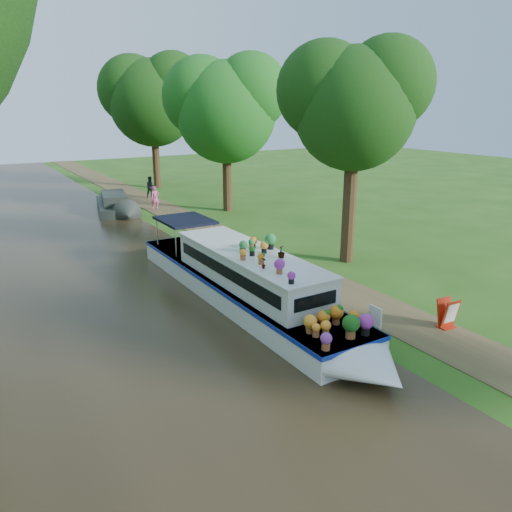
# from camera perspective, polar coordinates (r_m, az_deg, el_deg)

# --- Properties ---
(ground) EXTENTS (100.00, 100.00, 0.00)m
(ground) POSITION_cam_1_polar(r_m,az_deg,el_deg) (17.20, 7.31, -5.13)
(ground) COLOR #234C13
(ground) RESTS_ON ground
(canal_water) EXTENTS (10.00, 100.00, 0.02)m
(canal_water) POSITION_cam_1_polar(r_m,az_deg,el_deg) (14.52, -11.87, -9.68)
(canal_water) COLOR black
(canal_water) RESTS_ON ground
(towpath) EXTENTS (2.20, 100.00, 0.03)m
(towpath) POSITION_cam_1_polar(r_m,az_deg,el_deg) (17.93, 10.32, -4.29)
(towpath) COLOR #4B3D23
(towpath) RESTS_ON ground
(plant_boat) EXTENTS (2.29, 13.52, 2.26)m
(plant_boat) POSITION_cam_1_polar(r_m,az_deg,el_deg) (16.37, -0.71, -2.96)
(plant_boat) COLOR silver
(plant_boat) RESTS_ON canal_water
(tree_near_overhang) EXTENTS (5.52, 5.28, 8.99)m
(tree_near_overhang) POSITION_cam_1_polar(r_m,az_deg,el_deg) (20.75, 11.10, 17.14)
(tree_near_overhang) COLOR black
(tree_near_overhang) RESTS_ON ground
(tree_near_mid) EXTENTS (6.90, 6.60, 9.40)m
(tree_near_mid) POSITION_cam_1_polar(r_m,az_deg,el_deg) (31.07, -3.56, 16.95)
(tree_near_mid) COLOR black
(tree_near_mid) RESTS_ON ground
(tree_near_far) EXTENTS (7.59, 7.26, 10.30)m
(tree_near_far) POSITION_cam_1_polar(r_m,az_deg,el_deg) (40.95, -11.83, 17.49)
(tree_near_far) COLOR black
(tree_near_far) RESTS_ON ground
(second_boat) EXTENTS (2.84, 6.40, 1.18)m
(second_boat) POSITION_cam_1_polar(r_m,az_deg,el_deg) (32.20, -15.89, 5.68)
(second_boat) COLOR black
(second_boat) RESTS_ON canal_water
(sandwich_board) EXTENTS (0.57, 0.47, 0.89)m
(sandwich_board) POSITION_cam_1_polar(r_m,az_deg,el_deg) (15.98, 21.06, -6.28)
(sandwich_board) COLOR #A51F0B
(sandwich_board) RESTS_ON towpath
(pedestrian_pink) EXTENTS (0.56, 0.38, 1.51)m
(pedestrian_pink) POSITION_cam_1_polar(r_m,az_deg,el_deg) (32.14, -11.45, 6.51)
(pedestrian_pink) COLOR #C25062
(pedestrian_pink) RESTS_ON towpath
(pedestrian_dark) EXTENTS (0.79, 0.64, 1.51)m
(pedestrian_dark) POSITION_cam_1_polar(r_m,az_deg,el_deg) (36.51, -11.93, 7.71)
(pedestrian_dark) COLOR black
(pedestrian_dark) RESTS_ON towpath
(verge_plant) EXTENTS (0.44, 0.41, 0.39)m
(verge_plant) POSITION_cam_1_polar(r_m,az_deg,el_deg) (18.48, 3.31, -2.78)
(verge_plant) COLOR #26661E
(verge_plant) RESTS_ON ground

